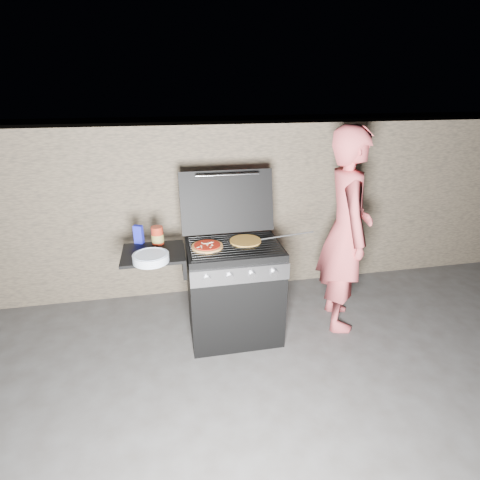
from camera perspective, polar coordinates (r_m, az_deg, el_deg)
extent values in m
plane|color=#393532|center=(3.61, -0.80, -14.08)|extent=(50.00, 50.00, 0.00)
cube|color=#76654E|center=(4.13, -3.51, 4.86)|extent=(8.00, 0.35, 1.80)
cylinder|color=gold|center=(3.21, 0.83, -0.13)|extent=(0.27, 0.27, 0.01)
cylinder|color=#A02A16|center=(3.24, -12.47, 0.70)|extent=(0.11, 0.11, 0.16)
cube|color=#191EB7|center=(3.29, -15.20, 0.83)|extent=(0.09, 0.07, 0.16)
cylinder|color=silver|center=(2.94, -13.42, -2.66)|extent=(0.28, 0.28, 0.06)
imported|color=#D75257|center=(3.50, 15.82, 1.22)|extent=(0.58, 0.76, 1.87)
cylinder|color=black|center=(3.23, 6.76, 0.70)|extent=(0.49, 0.13, 0.10)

